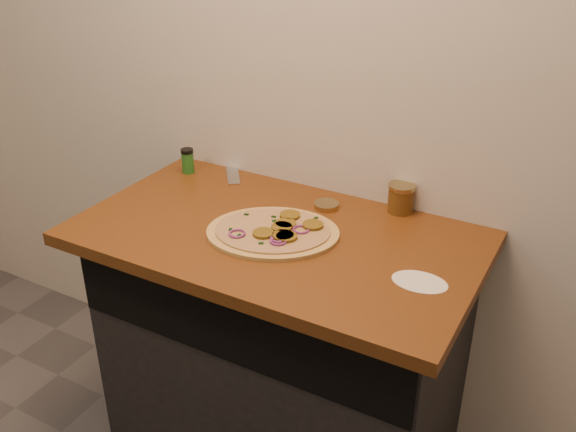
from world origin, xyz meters
The scene contains 8 objects.
cabinet centered at (0.00, 1.45, 0.43)m, with size 1.10×0.60×0.86m, color black.
countertop centered at (0.00, 1.42, 0.88)m, with size 1.20×0.70×0.04m, color #603212.
pizza centered at (0.00, 1.40, 0.91)m, with size 0.50×0.50×0.03m.
chefs_knife centered at (-0.41, 1.78, 0.91)m, with size 0.22×0.28×0.02m.
mason_jar_lid centered at (0.06, 1.63, 0.91)m, with size 0.08×0.08×0.02m, color #9E8B5C.
salsa_jar centered at (0.27, 1.72, 0.95)m, with size 0.08×0.08×0.09m.
spice_shaker centered at (-0.49, 1.64, 0.95)m, with size 0.04×0.04×0.09m.
flour_spill centered at (0.46, 1.36, 0.90)m, with size 0.15×0.15×0.00m, color white.
Camera 1 is at (0.84, -0.02, 1.82)m, focal length 40.00 mm.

